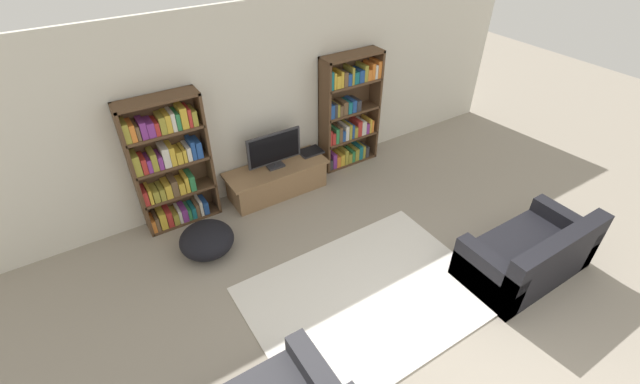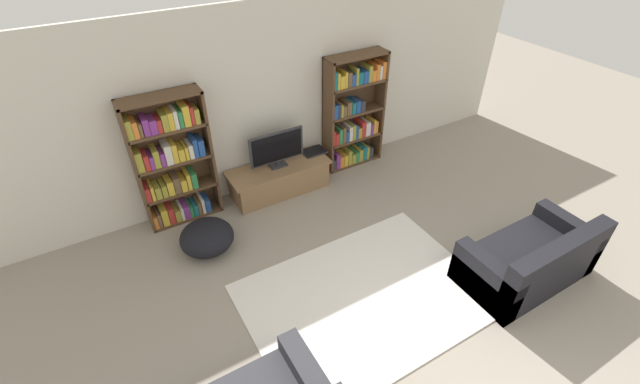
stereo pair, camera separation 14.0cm
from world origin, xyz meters
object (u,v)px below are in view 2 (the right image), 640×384
object	(u,v)px
bookshelf_right	(352,114)
beanbag_ottoman	(207,237)
laptop	(314,151)
couch_right_sofa	(529,261)
bookshelf_left	(172,162)
tv_stand	(279,179)
television	(277,149)

from	to	relation	value
bookshelf_right	beanbag_ottoman	world-z (taller)	bookshelf_right
laptop	couch_right_sofa	world-z (taller)	couch_right_sofa
bookshelf_right	beanbag_ottoman	size ratio (longest dim) A/B	2.68
laptop	couch_right_sofa	size ratio (longest dim) A/B	0.23
bookshelf_left	bookshelf_right	bearing A→B (deg)	-0.00
couch_right_sofa	beanbag_ottoman	xyz separation A→B (m)	(-2.99, 2.32, -0.08)
couch_right_sofa	tv_stand	bearing A→B (deg)	119.73
television	laptop	size ratio (longest dim) A/B	2.30
tv_stand	beanbag_ottoman	distance (m)	1.45
tv_stand	laptop	size ratio (longest dim) A/B	4.21
tv_stand	couch_right_sofa	world-z (taller)	couch_right_sofa
tv_stand	beanbag_ottoman	size ratio (longest dim) A/B	2.23
laptop	beanbag_ottoman	world-z (taller)	laptop
television	beanbag_ottoman	size ratio (longest dim) A/B	1.22
tv_stand	couch_right_sofa	size ratio (longest dim) A/B	0.97
bookshelf_left	couch_right_sofa	world-z (taller)	bookshelf_left
tv_stand	television	xyz separation A→B (m)	(0.00, 0.02, 0.50)
bookshelf_right	beanbag_ottoman	bearing A→B (deg)	-163.31
tv_stand	couch_right_sofa	distance (m)	3.40
bookshelf_right	beanbag_ottoman	xyz separation A→B (m)	(-2.64, -0.79, -0.67)
television	couch_right_sofa	xyz separation A→B (m)	(1.69, -2.97, -0.45)
bookshelf_left	bookshelf_right	size ratio (longest dim) A/B	1.00
tv_stand	couch_right_sofa	xyz separation A→B (m)	(1.69, -2.96, 0.05)
couch_right_sofa	beanbag_ottoman	size ratio (longest dim) A/B	2.31
bookshelf_right	tv_stand	xyz separation A→B (m)	(-1.34, -0.15, -0.63)
tv_stand	laptop	xyz separation A→B (m)	(0.62, 0.08, 0.23)
bookshelf_right	laptop	world-z (taller)	bookshelf_right
tv_stand	television	bearing A→B (deg)	90.00
beanbag_ottoman	bookshelf_right	bearing A→B (deg)	16.69
bookshelf_left	laptop	world-z (taller)	bookshelf_left
tv_stand	television	world-z (taller)	television
bookshelf_left	bookshelf_right	world-z (taller)	same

